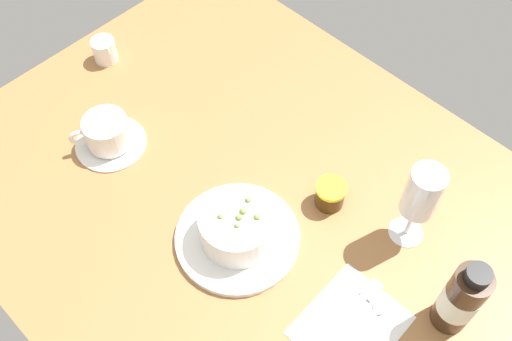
# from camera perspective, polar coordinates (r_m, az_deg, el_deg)

# --- Properties ---
(ground_plane) EXTENTS (1.10, 0.84, 0.03)m
(ground_plane) POSITION_cam_1_polar(r_m,az_deg,el_deg) (1.07, -0.50, -3.22)
(ground_plane) COLOR #9E6B3D
(porridge_bowl) EXTENTS (0.21, 0.21, 0.08)m
(porridge_bowl) POSITION_cam_1_polar(r_m,az_deg,el_deg) (0.99, -1.81, -5.65)
(porridge_bowl) COLOR white
(porridge_bowl) RESTS_ON ground_plane
(cutlery_setting) EXTENTS (0.14, 0.17, 0.01)m
(cutlery_setting) POSITION_cam_1_polar(r_m,az_deg,el_deg) (0.97, 9.23, -14.20)
(cutlery_setting) COLOR white
(cutlery_setting) RESTS_ON ground_plane
(coffee_cup) EXTENTS (0.13, 0.13, 0.07)m
(coffee_cup) POSITION_cam_1_polar(r_m,az_deg,el_deg) (1.14, -14.02, 3.40)
(coffee_cup) COLOR white
(coffee_cup) RESTS_ON ground_plane
(creamer_jug) EXTENTS (0.06, 0.05, 0.06)m
(creamer_jug) POSITION_cam_1_polar(r_m,az_deg,el_deg) (1.30, -14.27, 11.09)
(creamer_jug) COLOR white
(creamer_jug) RESTS_ON ground_plane
(wine_glass) EXTENTS (0.06, 0.06, 0.18)m
(wine_glass) POSITION_cam_1_polar(r_m,az_deg,el_deg) (0.96, 15.55, -2.31)
(wine_glass) COLOR white
(wine_glass) RESTS_ON ground_plane
(jam_jar) EXTENTS (0.05, 0.05, 0.05)m
(jam_jar) POSITION_cam_1_polar(r_m,az_deg,el_deg) (1.05, 7.11, -2.27)
(jam_jar) COLOR #43290C
(jam_jar) RESTS_ON ground_plane
(sauce_bottle_brown) EXTENTS (0.06, 0.06, 0.17)m
(sauce_bottle_brown) POSITION_cam_1_polar(r_m,az_deg,el_deg) (0.94, 19.01, -11.52)
(sauce_bottle_brown) COLOR #382314
(sauce_bottle_brown) RESTS_ON ground_plane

